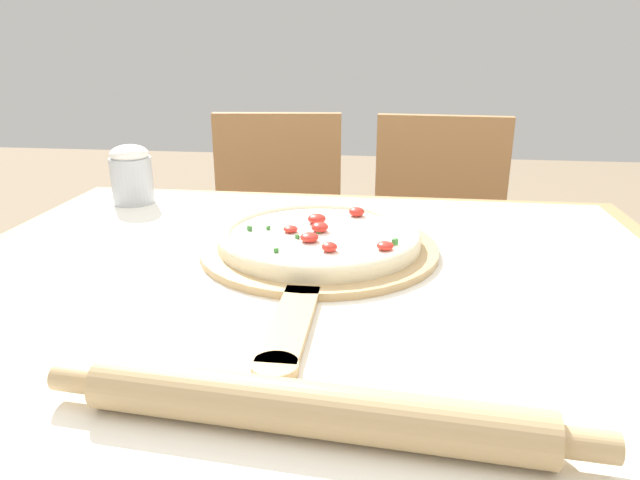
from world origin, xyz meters
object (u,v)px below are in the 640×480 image
object	(u,v)px
chair_right	(437,251)
flour_cup	(131,174)
pizza_peel	(321,252)
chair_left	(277,245)
pizza	(322,237)
rolling_pin	(311,409)

from	to	relation	value
chair_right	flour_cup	size ratio (longest dim) A/B	7.43
pizza_peel	chair_left	size ratio (longest dim) A/B	0.63
chair_right	pizza	bearing A→B (deg)	-105.54
pizza_peel	rolling_pin	size ratio (longest dim) A/B	1.17
chair_left	chair_right	distance (m)	0.47
pizza	flour_cup	distance (m)	0.49
pizza	chair_right	xyz separation A→B (m)	(0.25, 0.73, -0.28)
pizza	flour_cup	bearing A→B (deg)	150.42
pizza_peel	pizza	bearing A→B (deg)	89.51
rolling_pin	pizza_peel	bearing A→B (deg)	95.91
pizza	pizza_peel	bearing A→B (deg)	-90.49
rolling_pin	chair_left	bearing A→B (deg)	102.91
pizza	chair_left	world-z (taller)	chair_left
pizza	flour_cup	size ratio (longest dim) A/B	2.64
pizza	rolling_pin	distance (m)	0.45
pizza	chair_left	xyz separation A→B (m)	(-0.23, 0.73, -0.28)
pizza	flour_cup	xyz separation A→B (m)	(-0.43, 0.24, 0.04)
chair_right	pizza_peel	bearing A→B (deg)	-105.07
pizza_peel	chair_left	xyz separation A→B (m)	(-0.22, 0.75, -0.26)
chair_right	rolling_pin	bearing A→B (deg)	-96.63
rolling_pin	chair_right	world-z (taller)	chair_right
pizza_peel	pizza	xyz separation A→B (m)	(0.00, 0.02, 0.02)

